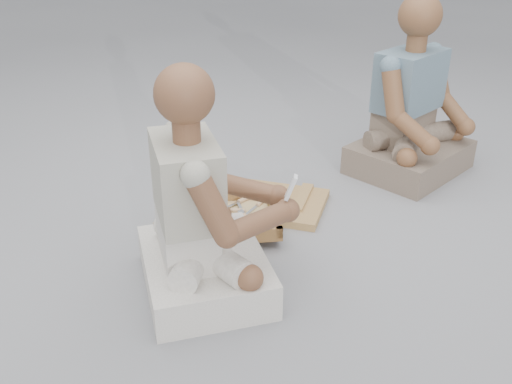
{
  "coord_description": "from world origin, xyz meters",
  "views": [
    {
      "loc": [
        -0.02,
        -1.97,
        1.37
      ],
      "look_at": [
        0.02,
        0.12,
        0.3
      ],
      "focal_mm": 40.0,
      "sensor_mm": 36.0,
      "label": 1
    }
  ],
  "objects_px": {
    "tool_tray": "(224,218)",
    "craftsman": "(201,219)",
    "carved_panel": "(266,202)",
    "companion": "(412,116)"
  },
  "relations": [
    {
      "from": "tool_tray",
      "to": "craftsman",
      "type": "relative_size",
      "value": 0.59
    },
    {
      "from": "carved_panel",
      "to": "craftsman",
      "type": "height_order",
      "value": "craftsman"
    },
    {
      "from": "tool_tray",
      "to": "craftsman",
      "type": "distance_m",
      "value": 0.51
    },
    {
      "from": "tool_tray",
      "to": "companion",
      "type": "distance_m",
      "value": 1.24
    },
    {
      "from": "carved_panel",
      "to": "craftsman",
      "type": "distance_m",
      "value": 0.78
    },
    {
      "from": "tool_tray",
      "to": "carved_panel",
      "type": "bearing_deg",
      "value": 49.89
    },
    {
      "from": "craftsman",
      "to": "companion",
      "type": "height_order",
      "value": "companion"
    },
    {
      "from": "carved_panel",
      "to": "tool_tray",
      "type": "height_order",
      "value": "tool_tray"
    },
    {
      "from": "carved_panel",
      "to": "tool_tray",
      "type": "distance_m",
      "value": 0.31
    },
    {
      "from": "companion",
      "to": "carved_panel",
      "type": "bearing_deg",
      "value": -16.72
    }
  ]
}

